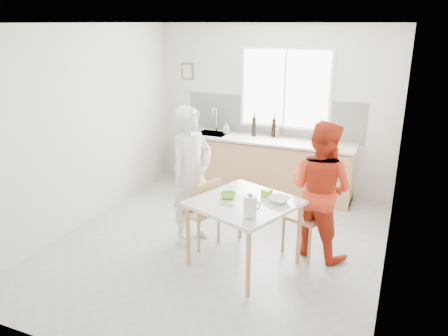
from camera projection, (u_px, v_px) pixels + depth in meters
The scene contains 21 objects.
ground at pixel (218, 243), 5.62m from camera, with size 4.50×4.50×0.00m, color #B7B7B2.
room_shell at pixel (218, 118), 5.10m from camera, with size 4.50×4.50×4.50m.
window at pixel (285, 89), 6.95m from camera, with size 1.50×0.06×1.30m.
backsplash at pixel (272, 117), 7.19m from camera, with size 3.00×0.02×0.65m, color white.
picture_frame at pixel (187, 71), 7.54m from camera, with size 0.22×0.03×0.28m.
kitchen_counter at pixel (265, 168), 7.19m from camera, with size 2.84×0.64×1.37m.
dining_table at pixel (244, 208), 4.93m from camera, with size 1.33×1.33×0.80m.
chair_left at pixel (202, 209), 5.44m from camera, with size 0.53×0.53×0.89m.
chair_far at pixel (310, 210), 5.33m from camera, with size 0.57×0.57×0.96m.
person_white at pixel (192, 176), 5.44m from camera, with size 0.64×0.42×1.77m, color white.
person_red at pixel (320, 190), 5.15m from camera, with size 0.81×0.63×1.66m, color red.
bowl_green at pixel (228, 196), 4.99m from camera, with size 0.18×0.18×0.06m, color #72C62D.
bowl_white at pixel (279, 200), 4.87m from camera, with size 0.24×0.24×0.06m, color white.
milk_jug at pixel (250, 206), 4.46m from camera, with size 0.19×0.14×0.24m.
green_box at pixel (267, 193), 5.02m from camera, with size 0.10×0.10×0.09m, color #95B429.
spoon at pixel (226, 204), 4.80m from camera, with size 0.01×0.01×0.16m, color #A5A5AA.
cutting_board at pixel (332, 147), 6.55m from camera, with size 0.35×0.25×0.01m, color #A8CE2F.
wine_bottle_a at pixel (254, 127), 7.15m from camera, with size 0.07×0.07×0.32m, color black.
wine_bottle_b at pixel (274, 128), 7.12m from camera, with size 0.07×0.07×0.30m, color black.
jar_amber at pixel (277, 133), 7.07m from camera, with size 0.06×0.06×0.16m, color #966420.
soap_bottle at pixel (226, 128), 7.36m from camera, with size 0.08×0.09×0.19m, color #999999.
Camera 1 is at (2.02, -4.59, 2.71)m, focal length 35.00 mm.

